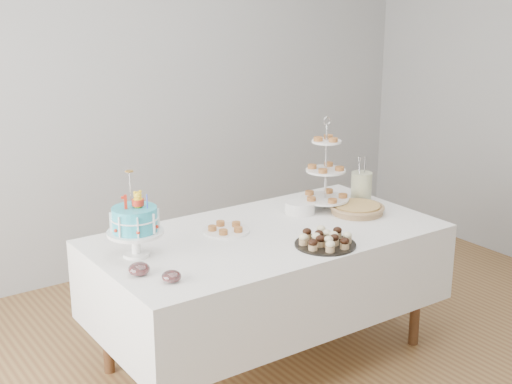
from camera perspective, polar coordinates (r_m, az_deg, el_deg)
floor at (r=4.05m, az=3.43°, el=-14.76°), size 5.00×5.00×0.00m
walls at (r=3.54m, az=3.81°, el=4.23°), size 5.04×4.04×2.70m
table at (r=4.02m, az=0.92°, el=-6.31°), size 1.92×1.02×0.77m
birthday_cake at (r=3.62m, az=-9.62°, el=-3.31°), size 0.29×0.29×0.44m
cupcake_tray at (r=3.75m, az=5.58°, el=-3.77°), size 0.32×0.32×0.07m
pie at (r=4.29m, az=8.10°, el=-1.31°), size 0.33×0.33×0.05m
tiered_stand at (r=4.30m, az=5.60°, el=1.70°), size 0.29×0.29×0.57m
plate_stack at (r=4.26m, az=3.53°, el=-1.24°), size 0.18×0.18×0.07m
pastry_plate at (r=3.94m, az=-2.41°, el=-2.97°), size 0.26×0.26×0.04m
jam_bowl_a at (r=3.33m, az=-6.78°, el=-6.73°), size 0.09×0.09×0.05m
jam_bowl_b at (r=3.42m, az=-9.33°, el=-6.11°), size 0.10×0.10×0.06m
utensil_pitcher at (r=4.50m, az=8.43°, el=0.49°), size 0.13×0.13×0.29m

